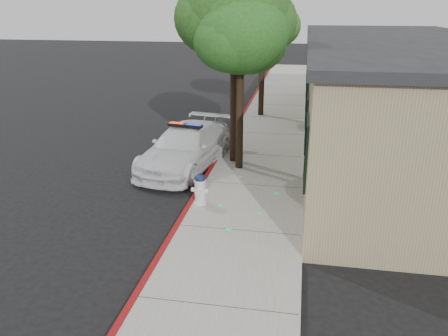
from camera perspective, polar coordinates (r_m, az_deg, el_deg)
ground at (r=11.54m, az=-6.26°, el=-7.86°), size 120.00×120.00×0.00m
sidewalk at (r=13.89m, az=3.52°, el=-2.43°), size 3.20×60.00×0.15m
red_curb at (r=14.13m, az=-2.69°, el=-1.99°), size 0.14×60.00×0.16m
clapboard_building at (r=19.40m, az=21.16°, el=9.09°), size 7.30×20.89×4.24m
police_car at (r=15.61m, az=-4.88°, el=2.67°), size 2.90×5.31×1.58m
fire_hydrant at (r=12.40m, az=-3.07°, el=-2.65°), size 0.51×0.45×0.90m
street_tree_near at (r=15.13m, az=1.44°, el=18.85°), size 3.92×3.59×6.58m
street_tree_mid at (r=14.48m, az=2.15°, el=16.31°), size 2.98×3.11×5.68m
street_tree_far at (r=22.25m, az=5.09°, el=18.11°), size 3.46×3.16×5.97m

